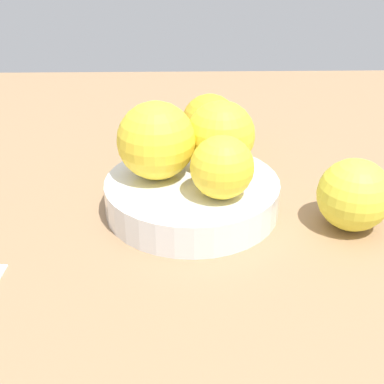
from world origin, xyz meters
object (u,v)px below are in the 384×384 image
at_px(fruit_bowl, 192,196).
at_px(orange_loose_1, 210,122).
at_px(orange_in_bowl_0, 221,135).
at_px(orange_in_bowl_1, 156,141).
at_px(orange_in_bowl_2, 222,167).
at_px(orange_loose_0, 354,195).

height_order(fruit_bowl, orange_loose_1, orange_loose_1).
distance_m(orange_in_bowl_0, orange_loose_1, 0.14).
relative_size(orange_in_bowl_1, orange_in_bowl_2, 1.30).
relative_size(fruit_bowl, orange_in_bowl_1, 2.26).
bearing_deg(orange_in_bowl_2, orange_in_bowl_0, 177.33).
distance_m(orange_in_bowl_1, orange_in_bowl_2, 0.08).
relative_size(orange_loose_0, orange_loose_1, 0.98).
bearing_deg(orange_loose_0, orange_in_bowl_2, -91.83).
distance_m(orange_in_bowl_1, orange_loose_0, 0.21).
relative_size(orange_in_bowl_2, orange_loose_1, 0.84).
xyz_separation_m(orange_in_bowl_1, orange_loose_0, (0.05, 0.20, -0.04)).
height_order(orange_in_bowl_0, orange_in_bowl_2, orange_in_bowl_0).
distance_m(orange_in_bowl_1, orange_loose_1, 0.17).
distance_m(fruit_bowl, orange_loose_1, 0.17).
relative_size(orange_in_bowl_0, orange_in_bowl_1, 0.91).
distance_m(fruit_bowl, orange_loose_0, 0.17).
bearing_deg(orange_loose_0, orange_loose_1, -146.32).
relative_size(fruit_bowl, orange_loose_1, 2.47).
height_order(orange_in_bowl_2, orange_loose_1, orange_in_bowl_2).
bearing_deg(fruit_bowl, orange_in_bowl_0, 136.60).
height_order(fruit_bowl, orange_in_bowl_1, orange_in_bowl_1).
xyz_separation_m(fruit_bowl, orange_in_bowl_2, (0.03, 0.03, 0.05)).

